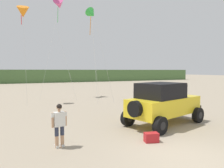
{
  "coord_description": "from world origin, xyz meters",
  "views": [
    {
      "loc": [
        -5.24,
        -5.46,
        2.92
      ],
      "look_at": [
        -0.74,
        4.2,
        2.25
      ],
      "focal_mm": 34.37,
      "sensor_mm": 36.0,
      "label": 1
    }
  ],
  "objects_px": {
    "kite_purple_stunt": "(92,14)",
    "person_watching": "(59,123)",
    "cooler_box": "(151,137)",
    "kite_blue_swept": "(59,4)",
    "jeep": "(164,102)",
    "kite_red_delta": "(23,12)"
  },
  "relations": [
    {
      "from": "kite_purple_stunt",
      "to": "person_watching",
      "type": "bearing_deg",
      "value": -115.29
    },
    {
      "from": "cooler_box",
      "to": "kite_blue_swept",
      "type": "relative_size",
      "value": 0.05
    },
    {
      "from": "kite_blue_swept",
      "to": "person_watching",
      "type": "bearing_deg",
      "value": -101.55
    },
    {
      "from": "cooler_box",
      "to": "kite_purple_stunt",
      "type": "height_order",
      "value": "kite_purple_stunt"
    },
    {
      "from": "jeep",
      "to": "person_watching",
      "type": "distance_m",
      "value": 5.93
    },
    {
      "from": "person_watching",
      "to": "cooler_box",
      "type": "relative_size",
      "value": 2.98
    },
    {
      "from": "kite_blue_swept",
      "to": "cooler_box",
      "type": "bearing_deg",
      "value": -89.33
    },
    {
      "from": "person_watching",
      "to": "kite_purple_stunt",
      "type": "xyz_separation_m",
      "value": [
        5.45,
        11.54,
        7.35
      ]
    },
    {
      "from": "person_watching",
      "to": "jeep",
      "type": "bearing_deg",
      "value": 11.17
    },
    {
      "from": "kite_purple_stunt",
      "to": "cooler_box",
      "type": "bearing_deg",
      "value": -98.75
    },
    {
      "from": "jeep",
      "to": "person_watching",
      "type": "bearing_deg",
      "value": -168.83
    },
    {
      "from": "jeep",
      "to": "kite_red_delta",
      "type": "relative_size",
      "value": 0.58
    },
    {
      "from": "person_watching",
      "to": "kite_blue_swept",
      "type": "distance_m",
      "value": 19.03
    },
    {
      "from": "person_watching",
      "to": "kite_purple_stunt",
      "type": "relative_size",
      "value": 0.19
    },
    {
      "from": "kite_purple_stunt",
      "to": "kite_red_delta",
      "type": "distance_m",
      "value": 6.12
    },
    {
      "from": "cooler_box",
      "to": "kite_purple_stunt",
      "type": "bearing_deg",
      "value": 95.43
    },
    {
      "from": "kite_blue_swept",
      "to": "jeep",
      "type": "bearing_deg",
      "value": -80.66
    },
    {
      "from": "person_watching",
      "to": "kite_blue_swept",
      "type": "relative_size",
      "value": 0.15
    },
    {
      "from": "kite_red_delta",
      "to": "kite_blue_swept",
      "type": "relative_size",
      "value": 0.78
    },
    {
      "from": "cooler_box",
      "to": "kite_blue_swept",
      "type": "distance_m",
      "value": 19.96
    },
    {
      "from": "jeep",
      "to": "cooler_box",
      "type": "relative_size",
      "value": 8.96
    },
    {
      "from": "kite_blue_swept",
      "to": "kite_purple_stunt",
      "type": "bearing_deg",
      "value": -65.84
    }
  ]
}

